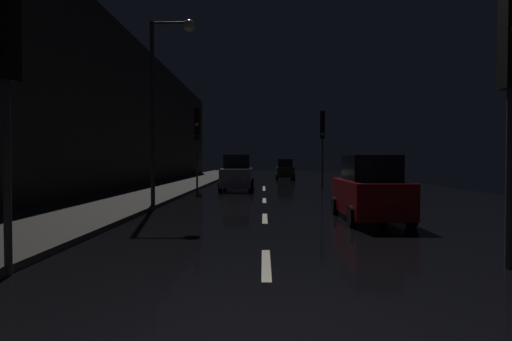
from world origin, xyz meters
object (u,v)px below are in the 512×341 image
object	(u,v)px
traffic_light_far_left	(197,131)
streetlamp_overhead	(164,84)
car_distant_taillights	(285,170)
car_parked_right_near	(370,190)
car_approaching_headlights	(237,174)
traffic_light_near_right	(512,56)
traffic_light_near_left	(4,46)
traffic_light_far_right	(323,132)

from	to	relation	value
traffic_light_far_left	streetlamp_overhead	bearing A→B (deg)	-8.16
car_distant_taillights	car_parked_right_near	bearing A→B (deg)	-177.58
streetlamp_overhead	car_approaching_headlights	xyz separation A→B (m)	(2.08, 10.06, -3.72)
traffic_light_near_right	traffic_light_near_left	world-z (taller)	traffic_light_near_left
traffic_light_far_right	car_parked_right_near	bearing A→B (deg)	6.75
traffic_light_far_left	car_distant_taillights	distance (m)	16.97
traffic_light_far_left	traffic_light_near_left	size ratio (longest dim) A/B	0.99
car_parked_right_near	traffic_light_near_right	bearing A→B (deg)	-170.96
traffic_light_far_right	car_parked_right_near	size ratio (longest dim) A/B	1.32
traffic_light_near_right	traffic_light_far_left	distance (m)	19.27
traffic_light_near_right	traffic_light_far_left	size ratio (longest dim) A/B	0.99
traffic_light_far_left	car_distant_taillights	size ratio (longest dim) A/B	1.28
traffic_light_near_left	car_approaching_headlights	world-z (taller)	traffic_light_near_left
car_distant_taillights	traffic_light_near_right	bearing A→B (deg)	-176.44
car_approaching_headlights	car_parked_right_near	bearing A→B (deg)	21.02
traffic_light_far_left	traffic_light_far_right	bearing A→B (deg)	105.06
traffic_light_near_right	car_parked_right_near	xyz separation A→B (m)	(-0.90, 5.65, -2.69)
traffic_light_far_right	traffic_light_near_left	distance (m)	23.24
traffic_light_near_right	traffic_light_near_left	size ratio (longest dim) A/B	0.99
streetlamp_overhead	car_distant_taillights	bearing A→B (deg)	76.70
traffic_light_far_left	car_parked_right_near	world-z (taller)	traffic_light_far_left
traffic_light_far_right	traffic_light_near_left	bearing A→B (deg)	-10.86
car_approaching_headlights	car_distant_taillights	bearing A→B (deg)	165.61
traffic_light_far_right	traffic_light_near_left	xyz separation A→B (m)	(-8.16, -21.76, -0.18)
traffic_light_near_right	traffic_light_far_right	distance (m)	21.19
traffic_light_far_right	streetlamp_overhead	distance (m)	15.03
traffic_light_far_left	traffic_light_near_right	bearing A→B (deg)	15.24
traffic_light_far_left	traffic_light_near_left	bearing A→B (deg)	-10.13
car_approaching_headlights	car_parked_right_near	size ratio (longest dim) A/B	1.10
car_approaching_headlights	car_parked_right_near	world-z (taller)	car_approaching_headlights
traffic_light_near_right	car_distant_taillights	distance (m)	33.23
streetlamp_overhead	car_parked_right_near	bearing A→B (deg)	-21.24
traffic_light_near_left	car_parked_right_near	bearing A→B (deg)	142.79
traffic_light_near_left	streetlamp_overhead	distance (m)	9.01
traffic_light_near_right	traffic_light_far_right	xyz separation A→B (m)	(-0.10, 21.19, 0.23)
traffic_light_far_right	streetlamp_overhead	xyz separation A→B (m)	(-7.79, -12.82, 0.90)
traffic_light_far_right	car_approaching_headlights	bearing A→B (deg)	-54.58
traffic_light_near_right	streetlamp_overhead	xyz separation A→B (m)	(-7.89, 8.37, 1.12)
traffic_light_far_left	car_parked_right_near	distance (m)	14.12
car_distant_taillights	car_parked_right_near	xyz separation A→B (m)	(1.16, -27.41, 0.01)
traffic_light_near_right	traffic_light_far_left	xyz separation A→B (m)	(-8.15, 17.46, 0.02)
traffic_light_far_left	car_distant_taillights	bearing A→B (deg)	148.87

